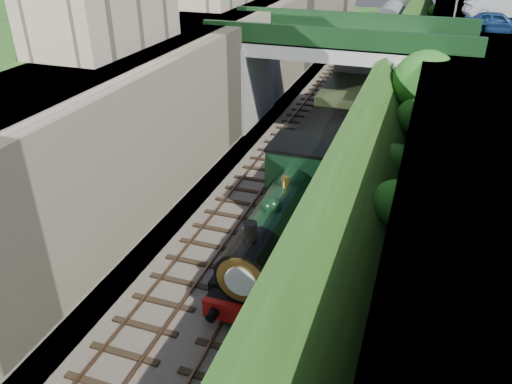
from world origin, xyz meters
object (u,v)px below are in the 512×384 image
car_silver (500,7)px  tree (427,86)px  tender (322,154)px  car_blue (496,22)px  locomotive (283,218)px  road_bridge (346,72)px

car_silver → tree: bearing=144.3°
tender → tree: bearing=39.8°
car_blue → locomotive: size_ratio=0.38×
road_bridge → locomotive: bearing=-89.0°
tree → car_silver: (4.12, 13.38, 2.40)m
tender → road_bridge: bearing=92.0°
locomotive → car_blue: bearing=66.6°
car_blue → tender: car_blue is taller
road_bridge → car_silver: (9.09, 9.80, 2.97)m
tree → car_silver: size_ratio=1.37×
tree → car_blue: (3.49, 7.66, 2.27)m
tree → tender: bearing=-140.2°
road_bridge → car_silver: car_silver is taller
tree → tender: size_ratio=1.10×
locomotive → tender: size_ratio=1.70×
road_bridge → car_silver: size_ratio=3.31×
car_blue → locomotive: bearing=155.9°
car_silver → tender: car_silver is taller
tree → car_blue: size_ratio=1.69×
tree → car_silver: bearing=72.9°
locomotive → car_silver: bearing=70.3°
tree → car_blue: 8.72m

